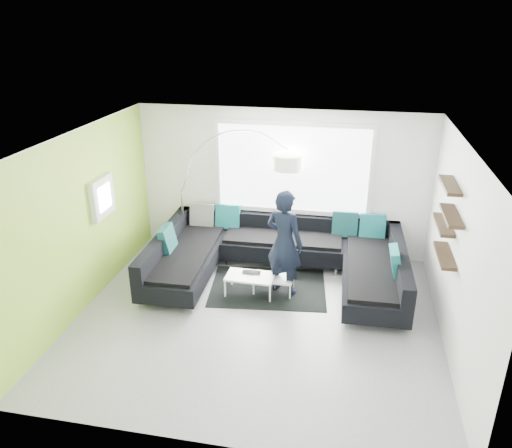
{
  "coord_description": "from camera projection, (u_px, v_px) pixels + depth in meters",
  "views": [
    {
      "loc": [
        1.25,
        -6.42,
        4.38
      ],
      "look_at": [
        -0.19,
        0.9,
        1.2
      ],
      "focal_mm": 35.0,
      "sensor_mm": 36.0,
      "label": 1
    }
  ],
  "objects": [
    {
      "name": "room_shell",
      "position": [
        262.0,
        205.0,
        7.21
      ],
      "size": [
        5.54,
        5.04,
        2.82
      ],
      "color": "silver",
      "rests_on": "ground"
    },
    {
      "name": "coffee_table",
      "position": [
        262.0,
        284.0,
        8.39
      ],
      "size": [
        1.05,
        0.63,
        0.34
      ],
      "primitive_type": "cube",
      "rotation": [
        0.0,
        0.0,
        -0.02
      ],
      "color": "white",
      "rests_on": "ground"
    },
    {
      "name": "arc_lamp",
      "position": [
        181.0,
        191.0,
        9.46
      ],
      "size": [
        2.37,
        0.9,
        2.49
      ],
      "primitive_type": null,
      "rotation": [
        0.0,
        0.0,
        -0.08
      ],
      "color": "silver",
      "rests_on": "ground"
    },
    {
      "name": "person",
      "position": [
        284.0,
        243.0,
        8.15
      ],
      "size": [
        0.98,
        0.92,
        1.82
      ],
      "primitive_type": "imported",
      "rotation": [
        0.0,
        0.0,
        2.73
      ],
      "color": "black",
      "rests_on": "ground"
    },
    {
      "name": "side_table",
      "position": [
        399.0,
        308.0,
        7.55
      ],
      "size": [
        0.39,
        0.39,
        0.49
      ],
      "primitive_type": "cube",
      "rotation": [
        0.0,
        0.0,
        0.11
      ],
      "color": "black",
      "rests_on": "ground"
    },
    {
      "name": "rug",
      "position": [
        268.0,
        287.0,
        8.6
      ],
      "size": [
        2.1,
        1.63,
        0.01
      ],
      "primitive_type": "cube",
      "rotation": [
        0.0,
        0.0,
        0.11
      ],
      "color": "black",
      "rests_on": "ground"
    },
    {
      "name": "sectional_sofa",
      "position": [
        277.0,
        261.0,
        8.64
      ],
      "size": [
        4.35,
        2.76,
        0.92
      ],
      "rotation": [
        0.0,
        0.0,
        0.02
      ],
      "color": "black",
      "rests_on": "ground"
    },
    {
      "name": "ground",
      "position": [
        257.0,
        318.0,
        7.74
      ],
      "size": [
        5.5,
        5.5,
        0.0
      ],
      "primitive_type": "plane",
      "color": "gray",
      "rests_on": "ground"
    },
    {
      "name": "laptop",
      "position": [
        251.0,
        274.0,
        8.34
      ],
      "size": [
        0.31,
        0.2,
        0.02
      ],
      "primitive_type": "imported",
      "rotation": [
        0.0,
        0.0,
        -0.01
      ],
      "color": "black",
      "rests_on": "coffee_table"
    }
  ]
}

